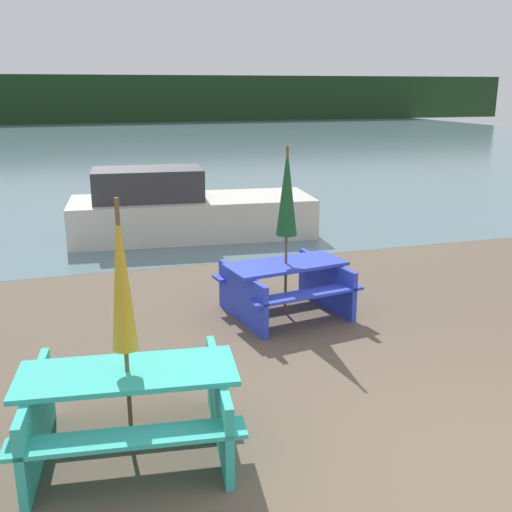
% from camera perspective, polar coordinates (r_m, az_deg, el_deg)
% --- Properties ---
extents(water, '(60.00, 50.00, 0.00)m').
position_cam_1_polar(water, '(35.11, -12.39, 10.55)').
color(water, slate).
rests_on(water, ground_plane).
extents(far_treeline, '(80.00, 1.60, 4.00)m').
position_cam_1_polar(far_treeline, '(54.94, -14.51, 14.28)').
color(far_treeline, '#193319').
rests_on(far_treeline, water).
extents(picnic_table_teal, '(1.94, 1.59, 0.75)m').
position_cam_1_polar(picnic_table_teal, '(5.23, -11.97, -13.45)').
color(picnic_table_teal, '#33B7A8').
rests_on(picnic_table_teal, ground_plane).
extents(picnic_table_blue, '(1.78, 1.61, 0.72)m').
position_cam_1_polar(picnic_table_blue, '(8.09, 2.84, -2.58)').
color(picnic_table_blue, blue).
rests_on(picnic_table_blue, ground_plane).
extents(umbrella_gold, '(0.21, 0.21, 2.18)m').
position_cam_1_polar(umbrella_gold, '(4.81, -12.70, -2.13)').
color(umbrella_gold, brown).
rests_on(umbrella_gold, ground_plane).
extents(umbrella_darkgreen, '(0.28, 0.28, 2.26)m').
position_cam_1_polar(umbrella_darkgreen, '(7.79, 2.96, 6.04)').
color(umbrella_darkgreen, brown).
rests_on(umbrella_darkgreen, ground_plane).
extents(boat, '(5.04, 2.19, 1.42)m').
position_cam_1_polar(boat, '(12.41, -6.84, 4.31)').
color(boat, beige).
rests_on(boat, water).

